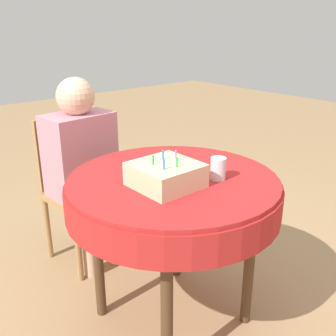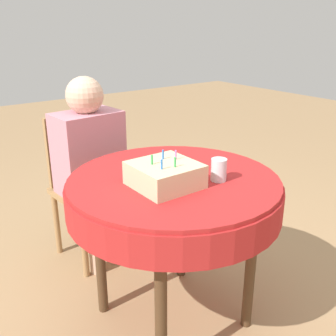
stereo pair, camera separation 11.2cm
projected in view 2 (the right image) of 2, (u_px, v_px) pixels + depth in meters
ground_plane at (173, 316)px, 2.01m from camera, size 12.00×12.00×0.00m
dining_table at (174, 197)px, 1.77m from camera, size 0.96×0.96×0.77m
chair at (85, 181)px, 2.43m from camera, size 0.43×0.43×0.89m
person at (91, 153)px, 2.30m from camera, size 0.40×0.36×1.13m
birthday_cake at (165, 175)px, 1.63m from camera, size 0.26×0.26×0.14m
drinking_glass at (219, 170)px, 1.69m from camera, size 0.07×0.07×0.10m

